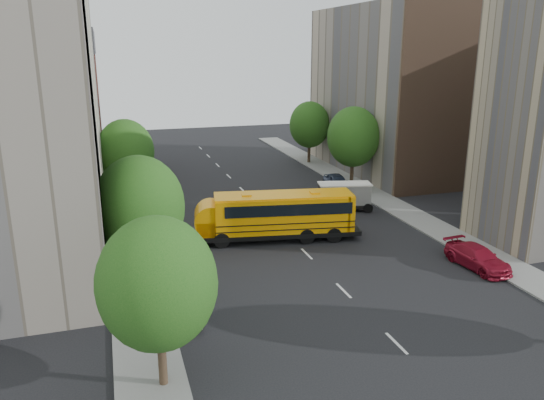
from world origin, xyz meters
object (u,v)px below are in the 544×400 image
street_tree_1 (139,207)px  school_bus (273,214)px  street_tree_5 (310,125)px  parked_car_3 (478,257)px  street_tree_0 (157,284)px  parked_car_1 (151,217)px  parked_car_2 (138,173)px  safari_truck (339,196)px  street_tree_2 (126,152)px  street_tree_4 (353,137)px  parked_car_0 (183,307)px  parked_car_4 (337,182)px

street_tree_1 → school_bus: street_tree_1 is taller
street_tree_5 → parked_car_3: street_tree_5 is taller
street_tree_0 → parked_car_1: bearing=86.3°
street_tree_0 → parked_car_2: bearing=87.8°
safari_truck → parked_car_1: safari_truck is taller
street_tree_1 → street_tree_5: bearing=53.7°
street_tree_2 → street_tree_0: bearing=-90.0°
parked_car_2 → school_bus: bearing=107.7°
parked_car_1 → street_tree_5: bearing=-133.1°
school_bus → safari_truck: size_ratio=2.17×
street_tree_4 → parked_car_0: 30.70m
school_bus → parked_car_4: bearing=58.0°
safari_truck → parked_car_1: size_ratio=1.50×
street_tree_0 → parked_car_3: 21.97m
parked_car_3 → street_tree_1: bearing=165.3°
parked_car_3 → parked_car_2: bearing=116.9°
street_tree_1 → street_tree_5: street_tree_1 is taller
street_tree_0 → parked_car_4: bearing=53.6°
parked_car_1 → parked_car_4: bearing=-158.2°
street_tree_2 → parked_car_1: street_tree_2 is taller
street_tree_4 → parked_car_4: street_tree_4 is taller
street_tree_1 → parked_car_2: size_ratio=1.44×
parked_car_0 → parked_car_4: parked_car_4 is taller
street_tree_0 → street_tree_4: bearing=51.8°
school_bus → safari_truck: bearing=44.0°
street_tree_2 → safari_truck: bearing=-22.6°
street_tree_4 → parked_car_4: size_ratio=1.78×
street_tree_4 → safari_truck: bearing=-122.7°
school_bus → safari_truck: school_bus is taller
parked_car_2 → parked_car_1: bearing=86.9°
parked_car_0 → parked_car_2: bearing=-92.0°
street_tree_4 → parked_car_2: bearing=156.2°
street_tree_0 → street_tree_5: 45.65m
safari_truck → parked_car_4: (2.66, 6.43, -0.49)m
street_tree_1 → street_tree_5: size_ratio=1.05×
school_bus → parked_car_1: bearing=152.9°
street_tree_4 → parked_car_0: street_tree_4 is taller
parked_car_2 → parked_car_4: 21.09m
street_tree_1 → street_tree_4: street_tree_4 is taller
school_bus → parked_car_3: bearing=-29.6°
street_tree_5 → street_tree_2: bearing=-151.4°
street_tree_4 → street_tree_1: bearing=-140.7°
street_tree_1 → parked_car_4: 26.72m
street_tree_0 → street_tree_5: bearing=61.2°
street_tree_4 → parked_car_4: bearing=-158.0°
parked_car_1 → street_tree_4: bearing=-157.7°
parked_car_3 → parked_car_4: size_ratio=1.06×
street_tree_0 → street_tree_2: 28.00m
street_tree_2 → parked_car_1: size_ratio=1.97×
safari_truck → parked_car_0: size_ratio=1.51×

